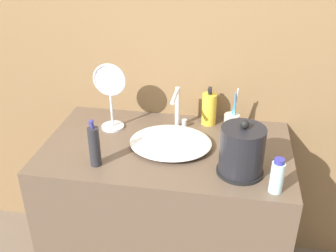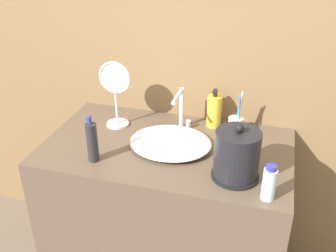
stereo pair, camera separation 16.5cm
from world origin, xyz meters
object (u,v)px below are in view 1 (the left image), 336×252
electric_kettle (242,152)px  mouthwash_bottle (277,176)px  lotion_bottle (94,146)px  faucet (178,107)px  toothbrush_cup (232,121)px  shampoo_bottle (209,109)px  vanity_mirror (110,93)px

electric_kettle → mouthwash_bottle: size_ratio=1.66×
lotion_bottle → mouthwash_bottle: lotion_bottle is taller
faucet → lotion_bottle: size_ratio=0.99×
faucet → mouthwash_bottle: (0.43, -0.42, -0.05)m
toothbrush_cup → lotion_bottle: bearing=-143.5°
electric_kettle → lotion_bottle: (-0.58, -0.05, -0.01)m
electric_kettle → shampoo_bottle: (-0.16, 0.39, -0.01)m
electric_kettle → toothbrush_cup: electric_kettle is taller
faucet → toothbrush_cup: 0.27m
electric_kettle → vanity_mirror: bearing=155.7°
mouthwash_bottle → vanity_mirror: 0.84m
electric_kettle → lotion_bottle: electric_kettle is taller
toothbrush_cup → lotion_bottle: 0.67m
faucet → vanity_mirror: vanity_mirror is taller
vanity_mirror → mouthwash_bottle: bearing=-26.9°
shampoo_bottle → mouthwash_bottle: (0.29, -0.50, -0.01)m
lotion_bottle → shampoo_bottle: (0.42, 0.44, -0.01)m
toothbrush_cup → mouthwash_bottle: 0.48m
faucet → electric_kettle: size_ratio=0.87×
lotion_bottle → vanity_mirror: size_ratio=0.64×
faucet → toothbrush_cup: bearing=7.9°
vanity_mirror → electric_kettle: bearing=-24.3°
electric_kettle → mouthwash_bottle: (0.13, -0.10, -0.03)m
toothbrush_cup → lotion_bottle: size_ratio=1.05×
vanity_mirror → lotion_bottle: bearing=-85.3°
vanity_mirror → faucet: bearing=7.6°
faucet → shampoo_bottle: size_ratio=1.06×
faucet → vanity_mirror: bearing=-172.4°
electric_kettle → vanity_mirror: size_ratio=0.72×
faucet → lotion_bottle: (-0.28, -0.36, -0.03)m
faucet → shampoo_bottle: bearing=29.1°
mouthwash_bottle → vanity_mirror: vanity_mirror is taller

